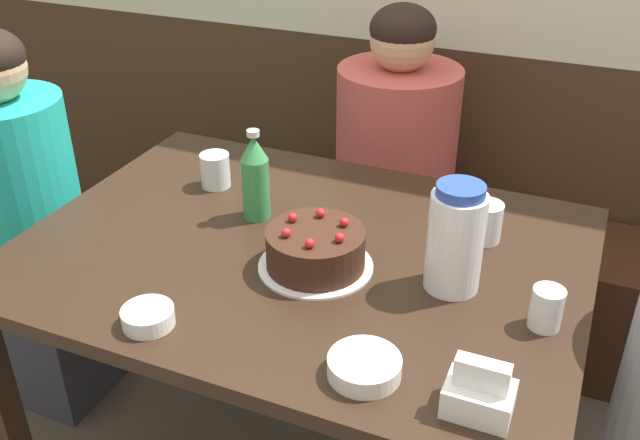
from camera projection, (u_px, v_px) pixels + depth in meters
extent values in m
cube|color=#3D2819|center=(422.00, 173.00, 2.58)|extent=(4.80, 0.04, 0.94)
cube|color=#381E11|center=(400.00, 262.00, 2.53)|extent=(1.97, 0.38, 0.43)
cube|color=black|center=(301.00, 254.00, 1.61)|extent=(1.25, 0.92, 0.03)
cube|color=black|center=(8.00, 425.00, 1.67)|extent=(0.06, 0.06, 0.72)
cube|color=black|center=(194.00, 252.00, 2.32)|extent=(0.06, 0.06, 0.72)
cube|color=black|center=(559.00, 342.00, 1.93)|extent=(0.06, 0.06, 0.72)
cylinder|color=white|center=(316.00, 266.00, 1.53)|extent=(0.25, 0.25, 0.01)
cylinder|color=#381E14|center=(316.00, 248.00, 1.51)|extent=(0.21, 0.21, 0.08)
sphere|color=red|center=(340.00, 238.00, 1.45)|extent=(0.02, 0.02, 0.02)
sphere|color=red|center=(344.00, 222.00, 1.50)|extent=(0.02, 0.02, 0.02)
sphere|color=red|center=(321.00, 213.00, 1.54)|extent=(0.02, 0.02, 0.02)
sphere|color=red|center=(293.00, 218.00, 1.52)|extent=(0.02, 0.02, 0.02)
sphere|color=red|center=(286.00, 233.00, 1.46)|extent=(0.02, 0.02, 0.02)
sphere|color=red|center=(310.00, 243.00, 1.43)|extent=(0.02, 0.02, 0.02)
cylinder|color=white|center=(455.00, 242.00, 1.42)|extent=(0.11, 0.11, 0.21)
cylinder|color=#28479E|center=(461.00, 190.00, 1.36)|extent=(0.10, 0.10, 0.02)
cylinder|color=#388E4C|center=(256.00, 188.00, 1.69)|extent=(0.07, 0.07, 0.15)
cone|color=#388E4C|center=(254.00, 148.00, 1.63)|extent=(0.07, 0.07, 0.06)
cylinder|color=silver|center=(253.00, 133.00, 1.61)|extent=(0.03, 0.03, 0.01)
cube|color=white|center=(478.00, 399.00, 1.15)|extent=(0.11, 0.08, 0.05)
cube|color=white|center=(482.00, 374.00, 1.12)|extent=(0.09, 0.03, 0.05)
cylinder|color=white|center=(148.00, 317.00, 1.35)|extent=(0.10, 0.10, 0.04)
cylinder|color=white|center=(364.00, 367.00, 1.23)|extent=(0.13, 0.13, 0.04)
cylinder|color=silver|center=(546.00, 308.00, 1.33)|extent=(0.06, 0.06, 0.08)
cylinder|color=silver|center=(485.00, 222.00, 1.61)|extent=(0.08, 0.08, 0.09)
cylinder|color=silver|center=(215.00, 170.00, 1.84)|extent=(0.08, 0.08, 0.09)
cube|color=#33333D|center=(389.00, 276.00, 2.44)|extent=(0.30, 0.34, 0.45)
cylinder|color=#BC4C47|center=(396.00, 148.00, 2.20)|extent=(0.37, 0.37, 0.51)
sphere|color=tan|center=(402.00, 40.00, 2.03)|extent=(0.19, 0.19, 0.19)
ellipsoid|color=black|center=(403.00, 28.00, 2.02)|extent=(0.19, 0.19, 0.14)
cube|color=#33333D|center=(51.00, 326.00, 2.21)|extent=(0.34, 0.30, 0.45)
cylinder|color=#1EB2A3|center=(18.00, 188.00, 1.97)|extent=(0.32, 0.32, 0.51)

